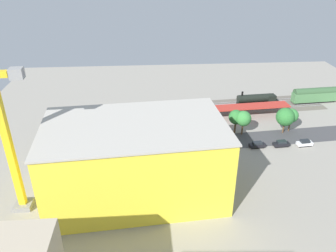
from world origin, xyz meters
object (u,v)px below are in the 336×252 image
platform_canopy_near (207,109)px  street_tree_1 (285,117)px  box_truck_0 (188,148)px  street_tree_2 (128,122)px  parked_car_3 (230,146)px  box_truck_1 (155,145)px  box_truck_2 (154,146)px  parked_car_0 (305,143)px  street_tree_0 (291,116)px  parked_car_2 (257,145)px  parked_car_4 (207,146)px  passenger_coach (315,95)px  traffic_light (133,124)px  street_tree_3 (236,117)px  street_tree_4 (157,125)px  parked_car_1 (281,144)px  locomotive (258,99)px  construction_building (136,161)px  street_tree_5 (243,119)px

platform_canopy_near → street_tree_1: bearing=153.5°
box_truck_0 → street_tree_2: size_ratio=1.10×
parked_car_3 → street_tree_1: 20.62m
box_truck_1 → box_truck_2: size_ratio=1.01×
parked_car_0 → street_tree_0: 10.24m
parked_car_2 → parked_car_4: bearing=-1.8°
passenger_coach → platform_canopy_near: bearing=14.9°
parked_car_2 → street_tree_1: size_ratio=0.57×
traffic_light → parked_car_3: bearing=163.8°
box_truck_0 → box_truck_1: size_ratio=0.85×
parked_car_4 → traffic_light: (20.91, -7.94, 3.90)m
parked_car_4 → street_tree_3: size_ratio=0.60×
parked_car_0 → street_tree_4: bearing=-11.2°
parked_car_1 → box_truck_1: size_ratio=0.46×
parked_car_4 → street_tree_2: bearing=-20.1°
street_tree_1 → box_truck_1: bearing=10.4°
parked_car_0 → street_tree_4: street_tree_4 is taller
street_tree_0 → parked_car_1: bearing=56.9°
locomotive → construction_building: 65.61m
platform_canopy_near → box_truck_1: 25.84m
street_tree_5 → street_tree_1: bearing=-179.9°
box_truck_1 → parked_car_2: bearing=178.6°
street_tree_4 → street_tree_5: bearing=179.3°
platform_canopy_near → street_tree_5: street_tree_5 is taller
platform_canopy_near → passenger_coach: passenger_coach is taller
street_tree_2 → box_truck_2: bearing=129.5°
box_truck_0 → platform_canopy_near: bearing=-113.0°
box_truck_0 → box_truck_1: bearing=-12.9°
platform_canopy_near → parked_car_3: 19.42m
street_tree_2 → traffic_light: 1.64m
street_tree_4 → street_tree_2: bearing=-1.6°
parked_car_1 → parked_car_3: parked_car_1 is taller
parked_car_2 → box_truck_0: 20.31m
parked_car_2 → box_truck_2: bearing=0.2°
passenger_coach → street_tree_0: street_tree_0 is taller
parked_car_2 → construction_building: size_ratio=0.12×
box_truck_2 → construction_building: bearing=75.9°
street_tree_3 → locomotive: bearing=-123.5°
parked_car_3 → construction_building: construction_building is taller
parked_car_3 → box_truck_2: (21.96, 0.49, 1.06)m
street_tree_0 → street_tree_3: size_ratio=0.99×
box_truck_2 → street_tree_2: street_tree_2 is taller
street_tree_4 → traffic_light: bearing=-0.0°
box_truck_1 → box_truck_2: 0.88m
street_tree_3 → street_tree_5: 2.29m
passenger_coach → parked_car_0: bearing=60.4°
box_truck_1 → street_tree_0: 43.44m
parked_car_3 → box_truck_0: size_ratio=0.48×
parked_car_0 → street_tree_4: (42.34, -8.38, 3.30)m
parked_car_1 → street_tree_3: (11.37, -9.16, 4.53)m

